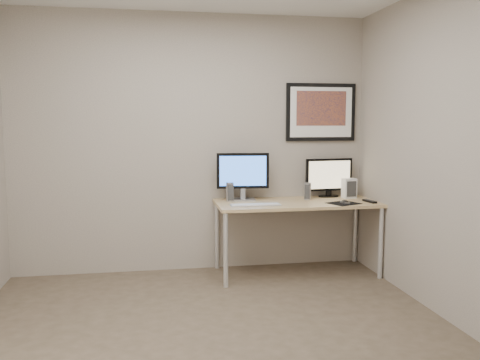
{
  "coord_description": "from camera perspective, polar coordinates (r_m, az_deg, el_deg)",
  "views": [
    {
      "loc": [
        -0.43,
        -3.46,
        1.52
      ],
      "look_at": [
        0.38,
        1.1,
        0.99
      ],
      "focal_mm": 38.0,
      "sensor_mm": 36.0,
      "label": 1
    }
  ],
  "objects": [
    {
      "name": "room",
      "position": [
        3.94,
        -3.89,
        8.31
      ],
      "size": [
        3.6,
        3.6,
        3.6
      ],
      "color": "white",
      "rests_on": "ground"
    },
    {
      "name": "keyboard",
      "position": [
        4.81,
        1.75,
        -2.81
      ],
      "size": [
        0.48,
        0.13,
        0.02
      ],
      "primitive_type": "cube",
      "rotation": [
        0.0,
        0.0,
        0.0
      ],
      "color": "#BCBCC0",
      "rests_on": "desk"
    },
    {
      "name": "mouse",
      "position": [
        5.04,
        11.7,
        -2.38
      ],
      "size": [
        0.06,
        0.1,
        0.03
      ],
      "primitive_type": "ellipsoid",
      "rotation": [
        0.0,
        0.0,
        0.12
      ],
      "color": "black",
      "rests_on": "mousepad"
    },
    {
      "name": "remote",
      "position": [
        5.18,
        14.35,
        -2.3
      ],
      "size": [
        0.08,
        0.19,
        0.02
      ],
      "primitive_type": "cube",
      "rotation": [
        0.0,
        0.0,
        0.16
      ],
      "color": "black",
      "rests_on": "desk"
    },
    {
      "name": "monitor_tv",
      "position": [
        5.42,
        9.95,
        0.39
      ],
      "size": [
        0.52,
        0.14,
        0.41
      ],
      "rotation": [
        0.0,
        0.0,
        0.1
      ],
      "color": "black",
      "rests_on": "desk"
    },
    {
      "name": "speaker_left",
      "position": [
        5.05,
        -1.14,
        -1.35
      ],
      "size": [
        0.08,
        0.08,
        0.19
      ],
      "primitive_type": "cylinder",
      "rotation": [
        0.0,
        0.0,
        0.04
      ],
      "color": "#A5A5AA",
      "rests_on": "desk"
    },
    {
      "name": "mousepad",
      "position": [
        5.05,
        11.56,
        -2.58
      ],
      "size": [
        0.35,
        0.33,
        0.0
      ],
      "primitive_type": "cube",
      "rotation": [
        0.0,
        0.0,
        0.41
      ],
      "color": "black",
      "rests_on": "desk"
    },
    {
      "name": "floor",
      "position": [
        3.81,
        -2.92,
        -17.02
      ],
      "size": [
        3.6,
        3.6,
        0.0
      ],
      "primitive_type": "plane",
      "color": "#483D2D",
      "rests_on": "ground"
    },
    {
      "name": "fan_unit",
      "position": [
        5.4,
        12.15,
        -0.92
      ],
      "size": [
        0.15,
        0.12,
        0.2
      ],
      "primitive_type": "cube",
      "rotation": [
        0.0,
        0.0,
        0.14
      ],
      "color": "silver",
      "rests_on": "desk"
    },
    {
      "name": "framed_art",
      "position": [
        5.44,
        9.06,
        7.54
      ],
      "size": [
        0.75,
        0.04,
        0.6
      ],
      "color": "black",
      "rests_on": "room"
    },
    {
      "name": "speaker_right",
      "position": [
        5.21,
        7.6,
        -1.26
      ],
      "size": [
        0.09,
        0.09,
        0.18
      ],
      "primitive_type": "cylinder",
      "rotation": [
        0.0,
        0.0,
        -0.42
      ],
      "color": "#A5A5AA",
      "rests_on": "desk"
    },
    {
      "name": "monitor_large",
      "position": [
        5.11,
        0.32,
        0.65
      ],
      "size": [
        0.53,
        0.19,
        0.48
      ],
      "rotation": [
        0.0,
        0.0,
        -0.1
      ],
      "color": "#A5A5AA",
      "rests_on": "desk"
    },
    {
      "name": "desk",
      "position": [
        5.09,
        6.36,
        -3.17
      ],
      "size": [
        1.6,
        0.7,
        0.73
      ],
      "color": "olive",
      "rests_on": "floor"
    }
  ]
}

